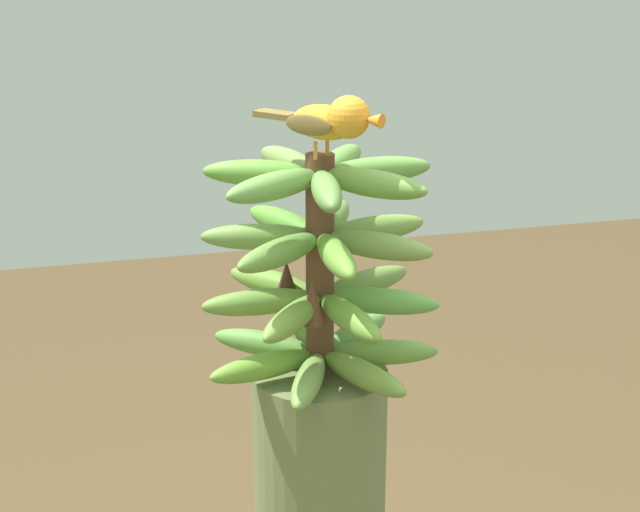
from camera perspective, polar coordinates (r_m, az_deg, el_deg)
banana_bunch at (r=1.35m, az=-0.03°, el=-0.66°), size 0.33×0.33×0.31m
perched_bird at (r=1.27m, az=0.68°, el=7.68°), size 0.15×0.14×0.08m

